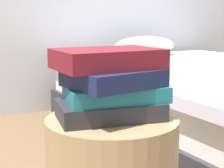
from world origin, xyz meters
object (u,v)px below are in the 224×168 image
(book_charcoal, at_px, (110,110))
(book_maroon, at_px, (108,59))
(bed, at_px, (213,102))
(book_navy, at_px, (112,78))
(book_teal, at_px, (116,93))

(book_charcoal, bearing_deg, book_maroon, 121.25)
(book_charcoal, height_order, book_maroon, book_maroon)
(bed, bearing_deg, book_navy, -146.82)
(book_charcoal, distance_m, book_maroon, 0.15)
(book_charcoal, relative_size, book_navy, 1.20)
(bed, xyz_separation_m, book_charcoal, (-1.16, -0.83, 0.28))
(bed, distance_m, book_teal, 1.45)
(book_teal, distance_m, book_maroon, 0.10)
(book_navy, relative_size, book_maroon, 0.84)
(bed, xyz_separation_m, book_maroon, (-1.16, -0.83, 0.42))
(bed, height_order, book_teal, bed)
(bed, relative_size, book_navy, 8.36)
(bed, distance_m, book_navy, 1.48)
(book_teal, relative_size, book_maroon, 0.97)
(book_charcoal, xyz_separation_m, book_maroon, (-0.00, 0.01, 0.15))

